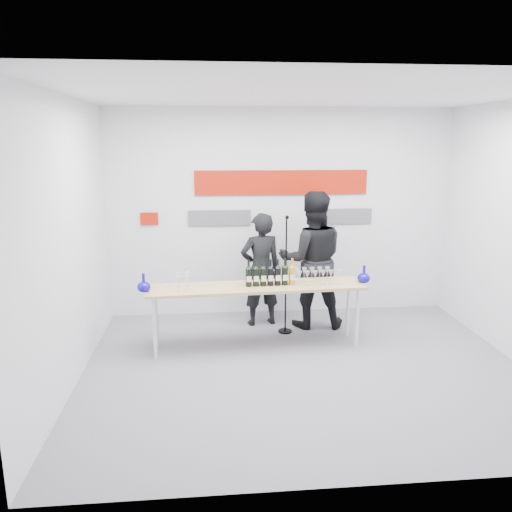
# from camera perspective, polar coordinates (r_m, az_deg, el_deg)

# --- Properties ---
(ground) EXTENTS (5.00, 5.00, 0.00)m
(ground) POSITION_cam_1_polar(r_m,az_deg,el_deg) (5.86, 5.54, -12.68)
(ground) COLOR slate
(ground) RESTS_ON ground
(back_wall) EXTENTS (5.00, 0.04, 3.00)m
(back_wall) POSITION_cam_1_polar(r_m,az_deg,el_deg) (7.32, 2.88, 4.90)
(back_wall) COLOR silver
(back_wall) RESTS_ON ground
(signage) EXTENTS (3.38, 0.02, 0.79)m
(signage) POSITION_cam_1_polar(r_m,az_deg,el_deg) (7.25, 2.50, 7.26)
(signage) COLOR #A91707
(signage) RESTS_ON back_wall
(tasting_table) EXTENTS (2.69, 0.67, 0.80)m
(tasting_table) POSITION_cam_1_polar(r_m,az_deg,el_deg) (6.15, 0.09, -3.94)
(tasting_table) COLOR tan
(tasting_table) RESTS_ON ground
(wine_bottles) EXTENTS (0.62, 0.11, 0.33)m
(wine_bottles) POSITION_cam_1_polar(r_m,az_deg,el_deg) (6.10, 1.66, -1.89)
(wine_bottles) COLOR black
(wine_bottles) RESTS_ON tasting_table
(decanter_left) EXTENTS (0.16, 0.16, 0.21)m
(decanter_left) POSITION_cam_1_polar(r_m,az_deg,el_deg) (6.03, -12.72, -2.96)
(decanter_left) COLOR #12089F
(decanter_left) RESTS_ON tasting_table
(decanter_right) EXTENTS (0.16, 0.16, 0.21)m
(decanter_right) POSITION_cam_1_polar(r_m,az_deg,el_deg) (6.40, 12.23, -2.01)
(decanter_right) COLOR #12089F
(decanter_right) RESTS_ON tasting_table
(glasses_left) EXTENTS (0.17, 0.23, 0.18)m
(glasses_left) POSITION_cam_1_polar(r_m,az_deg,el_deg) (6.05, -8.34, -2.88)
(glasses_left) COLOR silver
(glasses_left) RESTS_ON tasting_table
(glasses_right) EXTENTS (0.57, 0.24, 0.18)m
(glasses_right) POSITION_cam_1_polar(r_m,az_deg,el_deg) (6.25, 6.84, -2.31)
(glasses_right) COLOR silver
(glasses_right) RESTS_ON tasting_table
(presenter_left) EXTENTS (0.65, 0.50, 1.59)m
(presenter_left) POSITION_cam_1_polar(r_m,az_deg,el_deg) (6.91, 0.55, -1.56)
(presenter_left) COLOR black
(presenter_left) RESTS_ON ground
(presenter_right) EXTENTS (0.96, 0.78, 1.89)m
(presenter_right) POSITION_cam_1_polar(r_m,az_deg,el_deg) (6.87, 6.39, -0.45)
(presenter_right) COLOR black
(presenter_right) RESTS_ON ground
(mic_stand) EXTENTS (0.19, 0.19, 1.60)m
(mic_stand) POSITION_cam_1_polar(r_m,az_deg,el_deg) (6.70, 3.40, -4.77)
(mic_stand) COLOR black
(mic_stand) RESTS_ON ground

